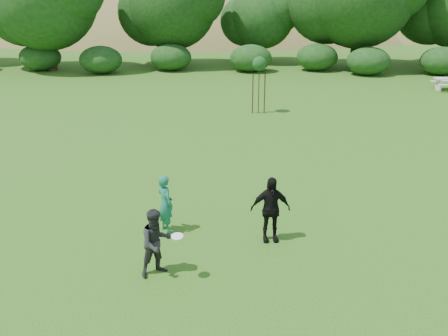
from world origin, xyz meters
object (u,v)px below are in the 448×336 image
at_px(player_black, 270,209).
at_px(player_grey, 156,243).
at_px(player_teal, 165,204).
at_px(sapling, 259,65).

bearing_deg(player_black, player_grey, -154.32).
bearing_deg(player_black, player_teal, 164.68).
distance_m(player_grey, sapling, 15.37).
xyz_separation_m(player_grey, sapling, (3.23, 14.94, 1.62)).
xyz_separation_m(player_black, sapling, (0.54, 13.34, 1.55)).
relative_size(player_teal, sapling, 0.56).
distance_m(player_teal, sapling, 13.35).
relative_size(player_teal, player_grey, 0.99).
xyz_separation_m(player_teal, player_black, (2.72, -0.49, 0.08)).
bearing_deg(player_grey, sapling, 45.64).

